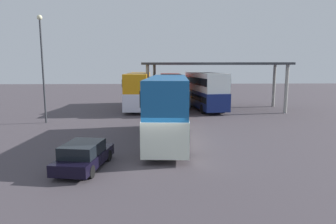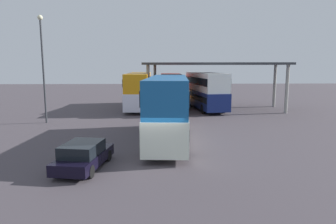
# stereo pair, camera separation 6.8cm
# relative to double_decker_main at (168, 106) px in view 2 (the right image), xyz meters

# --- Properties ---
(ground_plane) EXTENTS (140.00, 140.00, 0.00)m
(ground_plane) POSITION_rel_double_decker_main_xyz_m (-0.64, -4.41, -2.37)
(ground_plane) COLOR #484147
(double_decker_main) EXTENTS (3.24, 10.71, 4.33)m
(double_decker_main) POSITION_rel_double_decker_main_xyz_m (0.00, 0.00, 0.00)
(double_decker_main) COLOR silver
(double_decker_main) RESTS_ON ground_plane
(parked_hatchback) EXTENTS (2.40, 4.28, 1.35)m
(parked_hatchback) POSITION_rel_double_decker_main_xyz_m (-4.38, -5.39, -1.70)
(parked_hatchback) COLOR black
(parked_hatchback) RESTS_ON ground_plane
(double_decker_near_canopy) EXTENTS (2.69, 11.51, 4.21)m
(double_decker_near_canopy) POSITION_rel_double_decker_main_xyz_m (-2.91, 16.17, -0.06)
(double_decker_near_canopy) COLOR white
(double_decker_near_canopy) RESTS_ON ground_plane
(double_decker_mid_row) EXTENTS (2.73, 11.11, 4.09)m
(double_decker_mid_row) POSITION_rel_double_decker_main_xyz_m (0.95, 15.56, -0.13)
(double_decker_mid_row) COLOR orange
(double_decker_mid_row) RESTS_ON ground_plane
(double_decker_far_right) EXTENTS (3.82, 10.25, 4.27)m
(double_decker_far_right) POSITION_rel_double_decker_main_xyz_m (4.93, 14.98, -0.03)
(double_decker_far_right) COLOR navy
(double_decker_far_right) RESTS_ON ground_plane
(depot_canopy) EXTENTS (16.99, 8.70, 5.43)m
(depot_canopy) POSITION_rel_double_decker_main_xyz_m (6.09, 15.35, 2.68)
(depot_canopy) COLOR #33353A
(depot_canopy) RESTS_ON ground_plane
(lamppost_tall) EXTENTS (0.44, 0.44, 9.37)m
(lamppost_tall) POSITION_rel_double_decker_main_xyz_m (-10.68, 6.99, 3.38)
(lamppost_tall) COLOR #33353A
(lamppost_tall) RESTS_ON ground_plane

